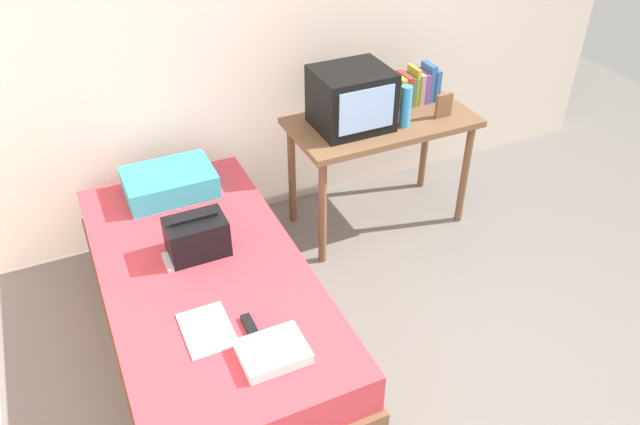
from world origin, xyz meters
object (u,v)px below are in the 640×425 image
water_bottle (406,106)px  remote_silver (169,262)px  tv (351,99)px  remote_dark (250,327)px  handbag (197,237)px  pillow (170,182)px  book_row (416,86)px  folded_towel (273,352)px  desk (381,133)px  bed (209,308)px  picture_frame (444,106)px  magazine (207,330)px

water_bottle → remote_silver: water_bottle is taller
tv → remote_dark: size_ratio=2.82×
tv → handbag: (-1.12, -0.51, -0.31)m
water_bottle → pillow: 1.46m
water_bottle → book_row: water_bottle is taller
folded_towel → desk: bearing=46.3°
bed → handbag: 0.40m
desk → pillow: (-1.34, 0.10, -0.06)m
picture_frame → magazine: picture_frame is taller
desk → remote_silver: (-1.50, -0.53, -0.12)m
tv → picture_frame: (0.58, -0.14, -0.10)m
desk → water_bottle: water_bottle is taller
handbag → folded_towel: handbag is taller
magazine → folded_towel: size_ratio=1.04×
picture_frame → pillow: size_ratio=0.30×
magazine → remote_silver: size_ratio=2.01×
magazine → remote_silver: bearing=94.8°
bed → magazine: size_ratio=6.90×
remote_dark → remote_silver: size_ratio=1.08×
bed → remote_dark: size_ratio=12.82×
book_row → pillow: size_ratio=0.59×
desk → folded_towel: size_ratio=4.14×
picture_frame → remote_dark: bearing=-149.0°
water_bottle → folded_towel: water_bottle is taller
tv → handbag: tv is taller
desk → folded_towel: bearing=-133.7°
desk → book_row: size_ratio=3.90×
tv → water_bottle: size_ratio=1.70×
pillow → desk: bearing=-4.3°
remote_silver → pillow: bearing=75.4°
water_bottle → remote_silver: 1.67m
magazine → folded_towel: folded_towel is taller
handbag → remote_dark: size_ratio=1.92×
bed → handbag: size_ratio=6.67×
water_bottle → folded_towel: (-1.32, -1.17, -0.34)m
water_bottle → handbag: water_bottle is taller
picture_frame → remote_silver: bearing=-168.0°
remote_dark → pillow: bearing=92.7°
remote_dark → folded_towel: bearing=-79.4°
bed → handbag: bearing=83.5°
desk → remote_dark: desk is taller
picture_frame → handbag: picture_frame is taller
handbag → remote_silver: 0.19m
tv → water_bottle: tv is taller
handbag → folded_towel: (0.10, -0.80, -0.07)m
tv → handbag: bearing=-155.7°
remote_dark → desk: bearing=41.1°
tv → picture_frame: tv is taller
pillow → remote_silver: size_ratio=3.50×
remote_silver → folded_towel: 0.82m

